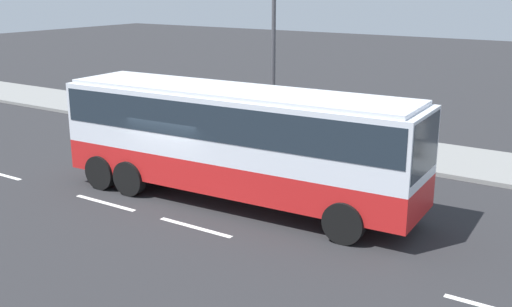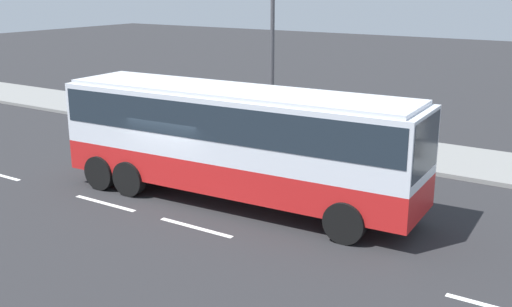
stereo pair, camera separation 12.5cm
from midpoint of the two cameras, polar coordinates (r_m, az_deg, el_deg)
ground_plane at (r=19.06m, az=-6.67°, el=-3.94°), size 120.00×120.00×0.00m
sidewalk_curb at (r=25.61m, az=5.21°, el=1.40°), size 80.00×4.00×0.15m
lane_centreline at (r=21.22m, az=-19.65°, el=-2.72°), size 30.92×0.16×0.01m
coach_bus at (r=17.81m, az=-1.74°, el=1.91°), size 11.21×3.07×3.43m
street_lamp at (r=23.80m, az=2.29°, el=9.55°), size 2.01×0.24×6.29m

